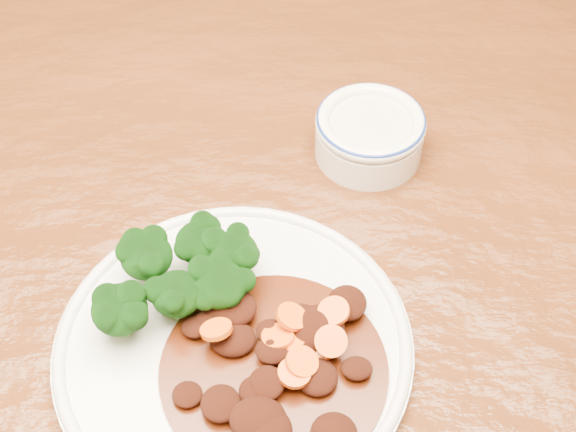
{
  "coord_description": "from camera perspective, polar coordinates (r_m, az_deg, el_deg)",
  "views": [
    {
      "loc": [
        0.07,
        -0.44,
        1.36
      ],
      "look_at": [
        0.06,
        0.06,
        0.77
      ],
      "focal_mm": 50.0,
      "sensor_mm": 36.0,
      "label": 1
    }
  ],
  "objects": [
    {
      "name": "dip_bowl",
      "position": [
        0.84,
        5.82,
        5.89
      ],
      "size": [
        0.11,
        0.11,
        0.05
      ],
      "rotation": [
        0.0,
        0.0,
        -0.37
      ],
      "color": "white",
      "rests_on": "dining_table"
    },
    {
      "name": "mince_stew",
      "position": [
        0.67,
        -0.95,
        -10.4
      ],
      "size": [
        0.19,
        0.19,
        0.04
      ],
      "color": "#4A1A08",
      "rests_on": "dinner_plate"
    },
    {
      "name": "dining_table",
      "position": [
        0.82,
        -4.55,
        -7.54
      ],
      "size": [
        1.53,
        0.95,
        0.75
      ],
      "rotation": [
        0.0,
        0.0,
        0.04
      ],
      "color": "#52240E",
      "rests_on": "ground"
    },
    {
      "name": "dinner_plate",
      "position": [
        0.7,
        -3.88,
        -9.15
      ],
      "size": [
        0.31,
        0.31,
        0.02
      ],
      "rotation": [
        0.0,
        0.0,
        0.37
      ],
      "color": "white",
      "rests_on": "dining_table"
    },
    {
      "name": "broccoli_florets",
      "position": [
        0.7,
        -7.96,
        -4.02
      ],
      "size": [
        0.14,
        0.12,
        0.05
      ],
      "color": "#62994F",
      "rests_on": "dinner_plate"
    }
  ]
}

